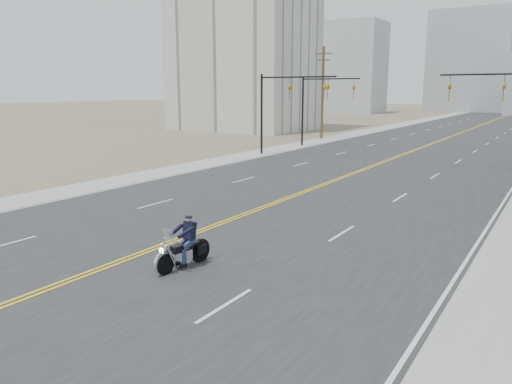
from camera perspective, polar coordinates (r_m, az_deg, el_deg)
name	(u,v)px	position (r m, az deg, el deg)	size (l,w,h in m)	color
road	(467,130)	(77.23, 23.01, 6.49)	(20.00, 200.00, 0.01)	#303033
sidewalk_left	(388,127)	(79.87, 14.81, 7.16)	(3.00, 200.00, 0.01)	#A5A5A0
traffic_mast_left	(282,98)	(43.58, 2.96, 10.65)	(7.10, 0.26, 7.00)	black
traffic_mast_far	(318,98)	(50.85, 7.10, 10.64)	(6.10, 0.26, 7.00)	black
utility_pole_left	(323,91)	(59.45, 7.61, 11.33)	(2.20, 0.30, 10.50)	brown
apartment_block	(244,22)	(73.72, -1.39, 18.88)	(18.00, 14.00, 30.00)	silver
haze_bldg_a	(353,68)	(130.05, 11.07, 13.74)	(14.00, 12.00, 22.00)	#B7BCC6
haze_bldg_d	(470,62)	(148.23, 23.31, 13.52)	(20.00, 15.00, 26.00)	#ADB2B7
haze_bldg_f	(323,82)	(149.63, 7.67, 12.39)	(12.00, 12.00, 16.00)	#ADB2B7
motorcyclist	(183,243)	(16.18, -8.38, -5.76)	(0.94, 2.18, 1.71)	black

